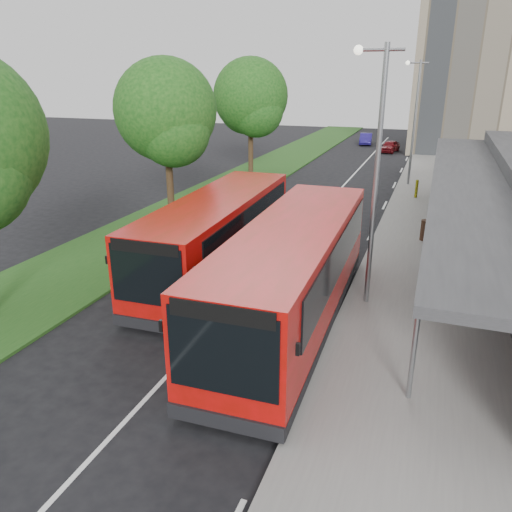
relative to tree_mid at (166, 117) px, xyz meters
The scene contains 15 objects.
ground 12.60m from the tree_mid, 52.23° to the right, with size 120.00×120.00×0.00m, color black.
pavement 17.78m from the tree_mid, 40.07° to the left, with size 5.00×80.00×0.15m, color gray.
grass_verge 12.13m from the tree_mid, 89.93° to the left, with size 5.00×80.00×0.10m, color #194616.
lane_centre_line 10.59m from the tree_mid, 40.30° to the left, with size 0.12×70.00×0.01m, color silver.
kerb_dashes 15.26m from the tree_mid, 43.97° to the left, with size 0.12×56.00×0.01m.
tree_mid is the anchor object (origin of this frame).
tree_far 12.00m from the tree_mid, 90.00° to the left, with size 5.27×5.27×8.47m.
lamp_post_near 13.19m from the tree_mid, 32.36° to the right, with size 1.44×0.28×8.00m.
lamp_post_far 17.08m from the tree_mid, 49.32° to the left, with size 1.44×0.28×8.00m.
bus_main 13.45m from the tree_mid, 44.65° to the right, with size 3.11×11.27×3.17m.
bus_second 8.99m from the tree_mid, 48.58° to the right, with size 3.05×10.70×3.01m.
litter_bin 13.65m from the tree_mid, ahead, with size 0.52×0.52×0.93m, color #352115.
bollard 15.62m from the tree_mid, 36.96° to the left, with size 0.17×0.17×1.08m, color #FFF90D.
car_near 30.22m from the tree_mid, 73.67° to the left, with size 1.34×3.34×1.14m, color #5F0D12.
car_far 34.36m from the tree_mid, 80.96° to the left, with size 1.26×3.60×1.19m, color navy.
Camera 1 is at (5.88, -13.52, 7.33)m, focal length 35.00 mm.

